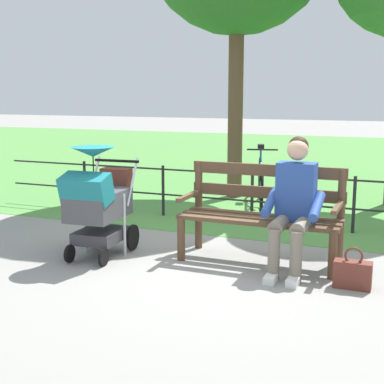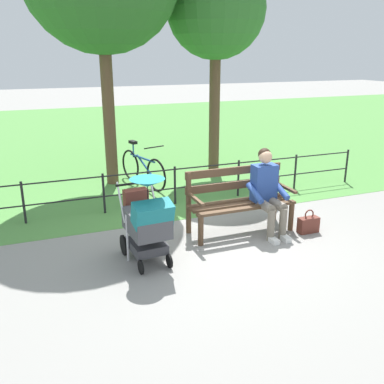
% 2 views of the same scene
% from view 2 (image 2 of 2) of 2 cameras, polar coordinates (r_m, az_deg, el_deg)
% --- Properties ---
extents(ground_plane, '(60.00, 60.00, 0.00)m').
position_cam_2_polar(ground_plane, '(6.36, 2.38, -6.07)').
color(ground_plane, gray).
extents(grass_lawn, '(40.00, 16.00, 0.01)m').
position_cam_2_polar(grass_lawn, '(14.54, -11.71, 7.46)').
color(grass_lawn, '#518E42').
rests_on(grass_lawn, ground).
extents(park_bench, '(1.60, 0.60, 0.96)m').
position_cam_2_polar(park_bench, '(6.48, 6.27, -0.71)').
color(park_bench, brown).
rests_on(park_bench, ground).
extents(person_on_bench, '(0.53, 0.74, 1.28)m').
position_cam_2_polar(person_on_bench, '(6.42, 10.08, 0.35)').
color(person_on_bench, slate).
rests_on(person_on_bench, ground).
extents(stroller, '(0.56, 0.92, 1.15)m').
position_cam_2_polar(stroller, '(5.45, -6.10, -3.67)').
color(stroller, black).
rests_on(stroller, ground).
extents(handbag, '(0.32, 0.14, 0.37)m').
position_cam_2_polar(handbag, '(6.71, 15.32, -4.22)').
color(handbag, brown).
rests_on(handbag, ground).
extents(park_fence, '(7.64, 0.04, 0.70)m').
position_cam_2_polar(park_fence, '(7.68, -0.37, 1.60)').
color(park_fence, black).
rests_on(park_fence, ground).
extents(tree_behind_fence, '(2.10, 2.10, 4.55)m').
position_cam_2_polar(tree_behind_fence, '(9.72, 3.24, 23.18)').
color(tree_behind_fence, brown).
rests_on(tree_behind_fence, ground).
extents(bicycle, '(0.60, 1.60, 0.89)m').
position_cam_2_polar(bicycle, '(8.76, -6.65, 3.18)').
color(bicycle, black).
rests_on(bicycle, ground).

